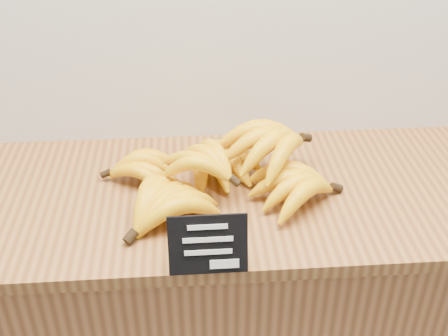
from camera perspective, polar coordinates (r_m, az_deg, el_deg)
counter at (r=1.60m, az=-0.14°, el=-16.37°), size 1.29×0.50×0.90m
counter_top at (r=1.28m, az=-0.17°, el=-2.72°), size 1.54×0.54×0.03m
chalkboard_sign at (r=1.04m, az=-1.64°, el=-7.82°), size 0.15×0.03×0.12m
banana_pile at (r=1.24m, az=-0.24°, el=-0.49°), size 0.54×0.34×0.13m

